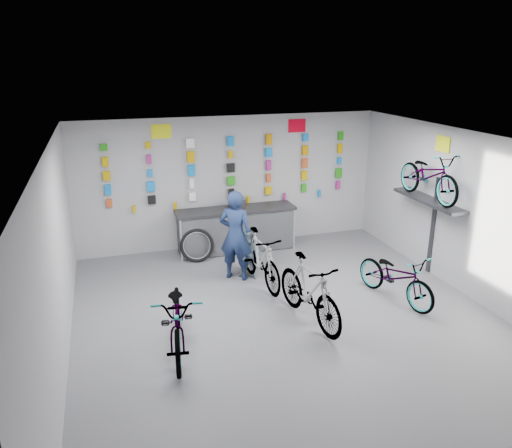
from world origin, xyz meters
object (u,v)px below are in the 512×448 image
object	(u,v)px
counter	(236,230)
bike_right	(396,276)
bike_left	(178,318)
bike_center	(309,291)
bike_service	(260,259)
customer	(250,254)
clerk	(236,235)

from	to	relation	value
counter	bike_right	distance (m)	3.86
bike_left	bike_center	bearing A→B (deg)	12.93
counter	bike_service	xyz separation A→B (m)	(-0.02, -1.89, 0.05)
bike_left	customer	size ratio (longest dim) A/B	1.97
bike_center	bike_service	xyz separation A→B (m)	(-0.33, 1.61, -0.03)
counter	bike_service	size ratio (longest dim) A/B	1.51
bike_left	bike_service	xyz separation A→B (m)	(1.87, 1.80, 0.01)
bike_center	customer	world-z (taller)	bike_center
counter	bike_left	world-z (taller)	bike_left
bike_right	clerk	xyz separation A→B (m)	(-2.52, 1.77, 0.44)
bike_center	customer	size ratio (longest dim) A/B	1.84
bike_left	bike_right	distance (m)	4.04
counter	bike_center	world-z (taller)	bike_center
bike_right	bike_left	bearing A→B (deg)	171.39
bike_left	bike_right	xyz separation A→B (m)	(4.01, 0.46, -0.06)
bike_left	counter	bearing A→B (deg)	70.91
bike_center	clerk	distance (m)	2.19
counter	bike_right	xyz separation A→B (m)	(2.12, -3.23, -0.02)
bike_left	customer	world-z (taller)	bike_left
bike_left	bike_service	distance (m)	2.60
counter	bike_left	distance (m)	4.15
bike_service	counter	bearing A→B (deg)	83.25
bike_left	bike_right	size ratio (longest dim) A/B	1.14
counter	customer	xyz separation A→B (m)	(-0.13, -1.56, 0.02)
bike_left	customer	distance (m)	2.76
bike_service	bike_right	bearing A→B (deg)	-38.10
counter	clerk	size ratio (longest dim) A/B	1.49
bike_center	bike_service	distance (m)	1.65
bike_right	clerk	size ratio (longest dim) A/B	0.97
counter	customer	world-z (taller)	customer
bike_right	customer	world-z (taller)	customer
counter	bike_left	size ratio (longest dim) A/B	1.34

